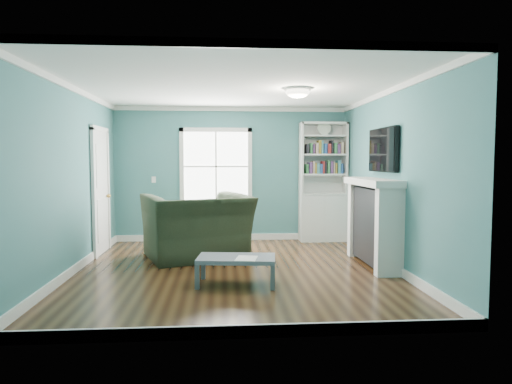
{
  "coord_description": "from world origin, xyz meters",
  "views": [
    {
      "loc": [
        -0.18,
        -6.42,
        1.57
      ],
      "look_at": [
        0.33,
        0.4,
        1.1
      ],
      "focal_mm": 32.0,
      "sensor_mm": 36.0,
      "label": 1
    }
  ],
  "objects": [
    {
      "name": "ceiling_fixture",
      "position": [
        0.9,
        0.1,
        2.55
      ],
      "size": [
        0.38,
        0.38,
        0.15
      ],
      "color": "white",
      "rests_on": "room_walls"
    },
    {
      "name": "trim",
      "position": [
        0.0,
        0.0,
        1.24
      ],
      "size": [
        4.5,
        5.0,
        2.6
      ],
      "color": "white",
      "rests_on": "ground"
    },
    {
      "name": "window",
      "position": [
        -0.3,
        2.49,
        1.45
      ],
      "size": [
        1.4,
        0.06,
        1.5
      ],
      "color": "white",
      "rests_on": "room_walls"
    },
    {
      "name": "floor",
      "position": [
        0.0,
        0.0,
        0.0
      ],
      "size": [
        5.0,
        5.0,
        0.0
      ],
      "primitive_type": "plane",
      "color": "black",
      "rests_on": "ground"
    },
    {
      "name": "door",
      "position": [
        -2.22,
        1.4,
        1.07
      ],
      "size": [
        0.12,
        0.98,
        2.17
      ],
      "color": "silver",
      "rests_on": "ground"
    },
    {
      "name": "room_walls",
      "position": [
        0.0,
        0.0,
        1.58
      ],
      "size": [
        5.0,
        5.0,
        5.0
      ],
      "color": "#377577",
      "rests_on": "ground"
    },
    {
      "name": "light_switch",
      "position": [
        -1.5,
        2.48,
        1.2
      ],
      "size": [
        0.08,
        0.01,
        0.12
      ],
      "primitive_type": "cube",
      "color": "white",
      "rests_on": "room_walls"
    },
    {
      "name": "recliner",
      "position": [
        -0.59,
        0.89,
        0.68
      ],
      "size": [
        1.82,
        1.49,
        1.37
      ],
      "primitive_type": "imported",
      "rotation": [
        0.0,
        0.0,
        -2.8
      ],
      "color": "black",
      "rests_on": "ground"
    },
    {
      "name": "paper_sheet",
      "position": [
        0.12,
        -0.84,
        0.36
      ],
      "size": [
        0.31,
        0.36,
        0.0
      ],
      "primitive_type": "cube",
      "rotation": [
        0.0,
        0.0,
        -0.21
      ],
      "color": "white",
      "rests_on": "coffee_table"
    },
    {
      "name": "coffee_table",
      "position": [
        -0.01,
        -0.72,
        0.31
      ],
      "size": [
        1.03,
        0.64,
        0.35
      ],
      "rotation": [
        0.0,
        0.0,
        -0.11
      ],
      "color": "#454D52",
      "rests_on": "ground"
    },
    {
      "name": "bookshelf",
      "position": [
        1.77,
        2.3,
        0.92
      ],
      "size": [
        0.9,
        0.35,
        2.31
      ],
      "color": "silver",
      "rests_on": "ground"
    },
    {
      "name": "fireplace",
      "position": [
        2.08,
        0.2,
        0.64
      ],
      "size": [
        0.44,
        1.58,
        1.3
      ],
      "color": "black",
      "rests_on": "ground"
    },
    {
      "name": "tv",
      "position": [
        2.2,
        0.2,
        1.72
      ],
      "size": [
        0.06,
        1.1,
        0.65
      ],
      "primitive_type": "cube",
      "color": "black",
      "rests_on": "fireplace"
    }
  ]
}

